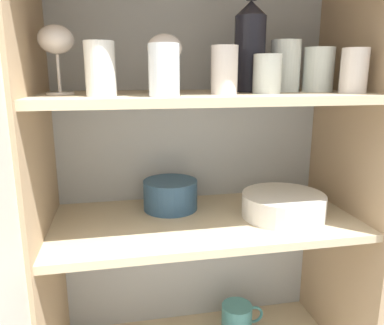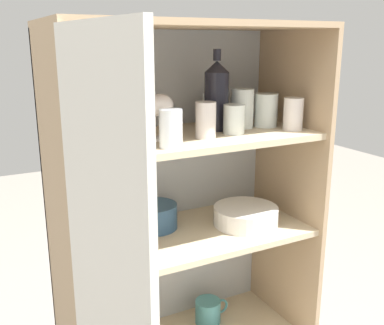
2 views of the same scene
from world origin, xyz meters
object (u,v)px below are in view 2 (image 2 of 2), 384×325
Objects in this scene: mixing_bowl_large at (155,215)px; coffee_mug_primary at (208,311)px; plate_stack_white at (246,216)px; wine_bottle at (217,95)px.

coffee_mug_primary is (0.21, -0.01, -0.43)m from mixing_bowl_large.
plate_stack_white is 0.43m from coffee_mug_primary.
mixing_bowl_large is at bearing 163.55° from wine_bottle.
mixing_bowl_large is at bearing 177.54° from coffee_mug_primary.
plate_stack_white is at bearing -52.63° from coffee_mug_primary.
wine_bottle reaches higher than plate_stack_white.
plate_stack_white is at bearing -21.90° from mixing_bowl_large.
mixing_bowl_large is 0.47m from coffee_mug_primary.
mixing_bowl_large is 1.12× the size of coffee_mug_primary.
wine_bottle is 0.45m from mixing_bowl_large.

